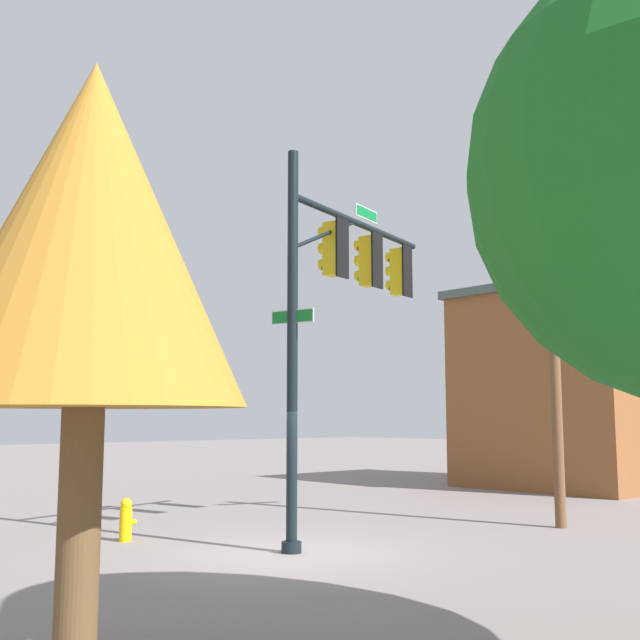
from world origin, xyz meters
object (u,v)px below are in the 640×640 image
object	(u,v)px
signal_pole_assembly	(346,284)
utility_pole	(554,342)
fire_hydrant	(126,520)
tree_far	(90,234)
brick_building	(572,387)

from	to	relation	value
signal_pole_assembly	utility_pole	xyz separation A→B (m)	(4.55, -2.03, -1.06)
signal_pole_assembly	fire_hydrant	distance (m)	6.44
utility_pole	fire_hydrant	bearing A→B (deg)	150.14
tree_far	brick_building	bearing A→B (deg)	20.42
utility_pole	tree_far	distance (m)	12.88
brick_building	tree_far	bearing A→B (deg)	-159.58
signal_pole_assembly	fire_hydrant	xyz separation A→B (m)	(-3.50, 2.59, -4.75)
utility_pole	fire_hydrant	xyz separation A→B (m)	(-8.05, 4.62, -3.69)
utility_pole	brick_building	bearing A→B (deg)	28.58
signal_pole_assembly	tree_far	size ratio (longest dim) A/B	1.31
fire_hydrant	tree_far	xyz separation A→B (m)	(-4.47, -7.65, 3.63)
signal_pole_assembly	brick_building	xyz separation A→B (m)	(14.01, 3.12, -1.67)
fire_hydrant	brick_building	world-z (taller)	brick_building
utility_pole	tree_far	xyz separation A→B (m)	(-12.52, -3.03, -0.06)
signal_pole_assembly	brick_building	distance (m)	14.45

